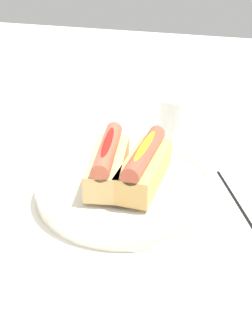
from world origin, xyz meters
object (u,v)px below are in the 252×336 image
Objects in this scene: water_glass at (174,123)px; hotdog_back at (108,162)px; hotdog_front at (144,165)px; serving_bowl at (126,188)px; chopstick_near at (241,207)px.

hotdog_back is at bearing 165.93° from water_glass.
hotdog_front is 0.96× the size of hotdog_back.
hotdog_back is 1.74× the size of water_glass.
hotdog_front is at bearing -84.62° from serving_bowl.
chopstick_near is at bearing -83.34° from serving_bowl.
serving_bowl is 0.22m from water_glass.
hotdog_front is 0.21m from water_glass.
water_glass reaches higher than serving_bowl.
hotdog_back reaches higher than chopstick_near.
hotdog_front is at bearing 179.97° from water_glass.
water_glass is (0.22, -0.03, 0.02)m from serving_bowl.
serving_bowl is at bearing 172.76° from water_glass.
chopstick_near is (0.02, -0.14, -0.06)m from hotdog_front.
hotdog_front reaches higher than water_glass.
hotdog_back reaches higher than serving_bowl.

